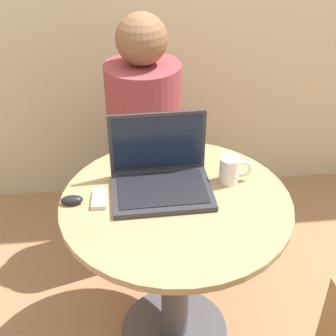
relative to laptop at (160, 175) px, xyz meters
name	(u,v)px	position (x,y,z in m)	size (l,w,h in m)	color
ground_plane	(174,331)	(0.05, -0.08, -0.76)	(12.00, 12.00, 0.00)	#9E704C
round_table	(175,245)	(0.05, -0.08, -0.26)	(0.80, 0.80, 0.71)	#4C4C51
laptop	(160,175)	(0.00, 0.00, 0.00)	(0.35, 0.26, 0.25)	#2D2D33
cell_phone	(99,199)	(-0.22, -0.06, -0.04)	(0.06, 0.11, 0.02)	silver
computer_mouse	(72,200)	(-0.31, -0.06, -0.04)	(0.08, 0.04, 0.03)	black
coffee_cup	(231,170)	(0.25, 0.01, 0.00)	(0.12, 0.07, 0.10)	white
person_seated	(145,152)	(-0.02, 0.58, -0.26)	(0.34, 0.52, 1.18)	brown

